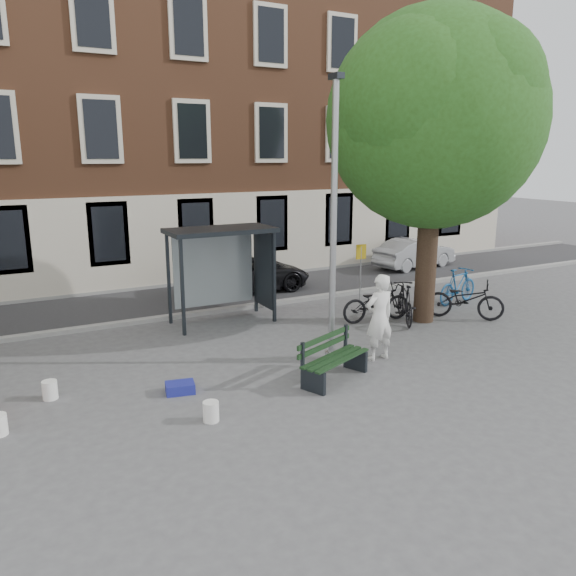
# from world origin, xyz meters

# --- Properties ---
(ground) EXTENTS (90.00, 90.00, 0.00)m
(ground) POSITION_xyz_m (0.00, 0.00, 0.00)
(ground) COLOR #4C4C4F
(ground) RESTS_ON ground
(road) EXTENTS (40.00, 4.00, 0.01)m
(road) POSITION_xyz_m (0.00, 7.00, 0.01)
(road) COLOR #28282B
(road) RESTS_ON ground
(curb_near) EXTENTS (40.00, 0.25, 0.12)m
(curb_near) POSITION_xyz_m (0.00, 5.00, 0.06)
(curb_near) COLOR gray
(curb_near) RESTS_ON ground
(curb_far) EXTENTS (40.00, 0.25, 0.12)m
(curb_far) POSITION_xyz_m (0.00, 9.00, 0.06)
(curb_far) COLOR gray
(curb_far) RESTS_ON ground
(building_row) EXTENTS (30.00, 8.00, 14.00)m
(building_row) POSITION_xyz_m (0.00, 13.00, 7.00)
(building_row) COLOR brown
(building_row) RESTS_ON ground
(lamppost) EXTENTS (0.28, 0.35, 6.11)m
(lamppost) POSITION_xyz_m (0.00, 0.00, 2.78)
(lamppost) COLOR #9EA0A3
(lamppost) RESTS_ON ground
(tree_right) EXTENTS (5.76, 5.60, 8.20)m
(tree_right) POSITION_xyz_m (4.01, 1.38, 5.62)
(tree_right) COLOR black
(tree_right) RESTS_ON ground
(bus_shelter) EXTENTS (2.85, 1.45, 2.62)m
(bus_shelter) POSITION_xyz_m (-0.61, 4.11, 1.92)
(bus_shelter) COLOR #1E2328
(bus_shelter) RESTS_ON ground
(painter) EXTENTS (0.73, 0.48, 1.97)m
(painter) POSITION_xyz_m (1.03, -0.36, 0.99)
(painter) COLOR white
(painter) RESTS_ON ground
(bench) EXTENTS (1.85, 1.19, 0.91)m
(bench) POSITION_xyz_m (-0.52, -0.89, 0.42)
(bench) COLOR #1E2328
(bench) RESTS_ON ground
(bike_a) EXTENTS (2.12, 0.97, 1.07)m
(bike_a) POSITION_xyz_m (2.80, 2.09, 0.54)
(bike_a) COLOR black
(bike_a) RESTS_ON ground
(bike_b) EXTENTS (1.94, 0.92, 1.12)m
(bike_b) POSITION_xyz_m (6.21, 2.45, 0.56)
(bike_b) COLOR #184F88
(bike_b) RESTS_ON ground
(bike_c) EXTENTS (2.00, 2.04, 1.11)m
(bike_c) POSITION_xyz_m (5.18, 1.13, 0.56)
(bike_c) COLOR black
(bike_c) RESTS_ON ground
(bike_d) EXTENTS (1.34, 1.89, 1.12)m
(bike_d) POSITION_xyz_m (3.44, 1.64, 0.56)
(bike_d) COLOR black
(bike_d) RESTS_ON ground
(car_dark) EXTENTS (4.41, 2.10, 1.22)m
(car_dark) POSITION_xyz_m (1.12, 7.10, 0.61)
(car_dark) COLOR black
(car_dark) RESTS_ON ground
(car_silver) EXTENTS (3.83, 1.77, 1.22)m
(car_silver) POSITION_xyz_m (8.86, 7.56, 0.61)
(car_silver) COLOR #9FA1A6
(car_silver) RESTS_ON ground
(blue_crate) EXTENTS (0.62, 0.50, 0.20)m
(blue_crate) POSITION_xyz_m (-3.50, -0.03, 0.10)
(blue_crate) COLOR navy
(blue_crate) RESTS_ON ground
(bucket_a) EXTENTS (0.37, 0.37, 0.36)m
(bucket_a) POSITION_xyz_m (-3.40, -1.46, 0.18)
(bucket_a) COLOR white
(bucket_a) RESTS_ON ground
(bucket_b) EXTENTS (0.30, 0.30, 0.36)m
(bucket_b) POSITION_xyz_m (-5.76, 0.85, 0.18)
(bucket_b) COLOR white
(bucket_b) RESTS_ON ground
(notice_sign) EXTENTS (0.34, 0.05, 1.94)m
(notice_sign) POSITION_xyz_m (3.23, 3.46, 1.41)
(notice_sign) COLOR #9EA0A3
(notice_sign) RESTS_ON ground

